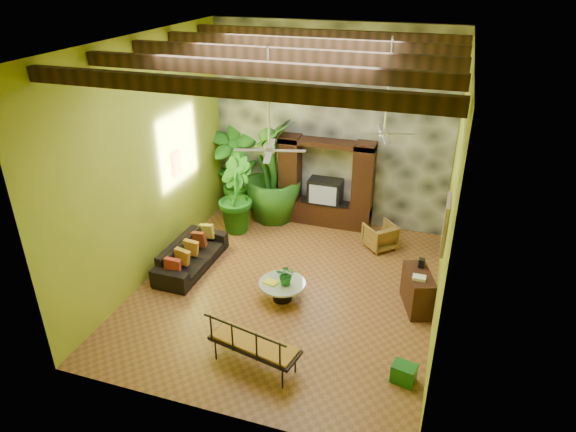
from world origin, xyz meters
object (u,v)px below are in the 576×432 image
(side_console, at_px, (418,290))
(tall_plant_b, at_px, (234,195))
(ceiling_fan_back, at_px, (385,123))
(sofa, at_px, (191,255))
(green_bin, at_px, (404,373))
(wicker_armchair, at_px, (380,236))
(tall_plant_c, at_px, (273,171))
(iron_bench, at_px, (253,344))
(entertainment_center, at_px, (325,189))
(ceiling_fan_front, at_px, (269,139))
(coffee_table, at_px, (282,288))
(tall_plant_a, at_px, (234,168))

(side_console, bearing_deg, tall_plant_b, 138.85)
(ceiling_fan_back, xyz_separation_m, sofa, (-3.90, -1.07, -3.09))
(green_bin, bearing_deg, ceiling_fan_back, 108.48)
(wicker_armchair, relative_size, tall_plant_c, 0.25)
(wicker_armchair, height_order, iron_bench, iron_bench)
(sofa, xyz_separation_m, wicker_armchair, (3.88, 2.19, -0.00))
(entertainment_center, bearing_deg, green_bin, -62.44)
(ceiling_fan_front, xyz_separation_m, sofa, (-2.10, 0.53, -3.09))
(coffee_table, distance_m, side_console, 2.69)
(green_bin, bearing_deg, coffee_table, 149.56)
(ceiling_fan_back, xyz_separation_m, side_console, (1.05, -1.02, -3.01))
(ceiling_fan_front, height_order, sofa, ceiling_fan_front)
(wicker_armchair, relative_size, tall_plant_b, 0.36)
(entertainment_center, distance_m, sofa, 3.84)
(tall_plant_c, bearing_deg, tall_plant_a, 172.76)
(green_bin, bearing_deg, side_console, 90.00)
(tall_plant_a, height_order, tall_plant_c, tall_plant_c)
(ceiling_fan_back, height_order, tall_plant_c, ceiling_fan_back)
(tall_plant_a, xyz_separation_m, green_bin, (5.17, -5.09, -1.06))
(ceiling_fan_back, distance_m, sofa, 5.09)
(tall_plant_b, distance_m, tall_plant_c, 1.21)
(wicker_armchair, xyz_separation_m, tall_plant_b, (-3.67, -0.21, 0.65))
(ceiling_fan_front, height_order, tall_plant_a, ceiling_fan_front)
(side_console, bearing_deg, entertainment_center, 112.87)
(ceiling_fan_front, height_order, tall_plant_c, ceiling_fan_front)
(tall_plant_b, relative_size, green_bin, 5.00)
(coffee_table, bearing_deg, ceiling_fan_front, -179.58)
(tall_plant_a, distance_m, green_bin, 7.33)
(sofa, height_order, wicker_armchair, sofa)
(ceiling_fan_back, xyz_separation_m, iron_bench, (-1.40, -3.64, -2.87))
(ceiling_fan_back, distance_m, tall_plant_b, 4.51)
(coffee_table, distance_m, green_bin, 3.05)
(sofa, bearing_deg, wicker_armchair, -59.67)
(iron_bench, bearing_deg, tall_plant_c, 118.21)
(ceiling_fan_back, relative_size, tall_plant_b, 0.97)
(entertainment_center, distance_m, wicker_armchair, 1.90)
(ceiling_fan_back, distance_m, wicker_armchair, 3.29)
(ceiling_fan_front, bearing_deg, iron_bench, -78.96)
(tall_plant_a, bearing_deg, ceiling_fan_back, -25.34)
(tall_plant_a, height_order, green_bin, tall_plant_a)
(entertainment_center, relative_size, tall_plant_c, 0.89)
(ceiling_fan_back, bearing_deg, coffee_table, -134.60)
(ceiling_fan_front, xyz_separation_m, tall_plant_b, (-1.88, 2.51, -2.45))
(side_console, bearing_deg, tall_plant_c, 125.93)
(iron_bench, bearing_deg, ceiling_fan_back, 81.05)
(ceiling_fan_back, distance_m, tall_plant_c, 4.04)
(entertainment_center, distance_m, tall_plant_b, 2.32)
(ceiling_fan_front, bearing_deg, entertainment_center, 86.76)
(ceiling_fan_back, bearing_deg, tall_plant_b, 166.16)
(sofa, distance_m, green_bin, 5.37)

